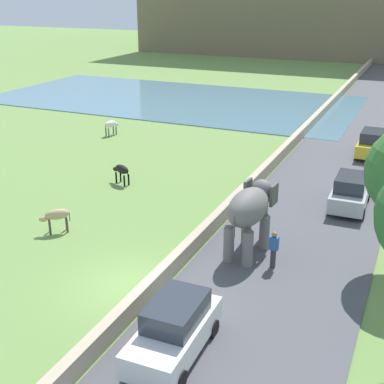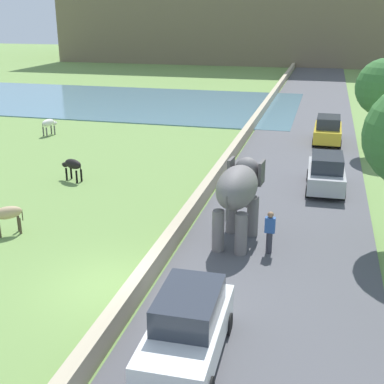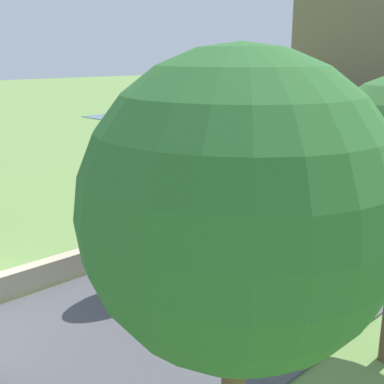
% 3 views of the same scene
% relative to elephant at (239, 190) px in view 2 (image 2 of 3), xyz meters
% --- Properties ---
extents(ground_plane, '(220.00, 220.00, 0.00)m').
position_rel_elephant_xyz_m(ground_plane, '(-3.45, -4.28, -2.04)').
color(ground_plane, '#6B8E47').
extents(road_surface, '(7.00, 120.00, 0.06)m').
position_rel_elephant_xyz_m(road_surface, '(1.55, 15.72, -2.01)').
color(road_surface, '#4C4C51').
rests_on(road_surface, ground).
extents(barrier_wall, '(0.40, 110.00, 0.74)m').
position_rel_elephant_xyz_m(barrier_wall, '(-2.25, 13.72, -1.67)').
color(barrier_wall, tan).
rests_on(barrier_wall, ground).
extents(lake, '(36.00, 18.00, 0.08)m').
position_rel_elephant_xyz_m(lake, '(-17.45, 28.08, -2.00)').
color(lake, slate).
rests_on(lake, ground).
extents(elephant, '(1.65, 3.53, 2.99)m').
position_rel_elephant_xyz_m(elephant, '(0.00, 0.00, 0.00)').
color(elephant, slate).
rests_on(elephant, ground).
extents(person_beside_elephant, '(0.36, 0.22, 1.63)m').
position_rel_elephant_xyz_m(person_beside_elephant, '(1.28, -0.78, -1.16)').
color(person_beside_elephant, '#33333D').
rests_on(person_beside_elephant, ground).
extents(car_silver, '(1.87, 4.04, 1.80)m').
position_rel_elephant_xyz_m(car_silver, '(3.13, 6.84, -1.14)').
color(car_silver, '#B7B7BC').
rests_on(car_silver, ground).
extents(car_white, '(1.86, 4.03, 1.80)m').
position_rel_elephant_xyz_m(car_white, '(-0.02, -7.14, -1.14)').
color(car_white, white).
rests_on(car_white, ground).
extents(car_yellow, '(1.83, 4.02, 1.80)m').
position_rel_elephant_xyz_m(car_yellow, '(3.13, 16.48, -1.14)').
color(car_yellow, gold).
rests_on(car_yellow, ground).
extents(cow_tan, '(1.25, 1.19, 1.15)m').
position_rel_elephant_xyz_m(cow_tan, '(-8.74, -1.62, -1.20)').
color(cow_tan, tan).
rests_on(cow_tan, ground).
extents(cow_black, '(1.41, 0.84, 1.15)m').
position_rel_elephant_xyz_m(cow_black, '(-9.37, 5.13, -1.20)').
color(cow_black, black).
rests_on(cow_black, ground).
extents(cow_white, '(0.70, 1.42, 1.15)m').
position_rel_elephant_xyz_m(cow_white, '(-15.65, 13.97, -1.20)').
color(cow_white, silver).
rests_on(cow_white, ground).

